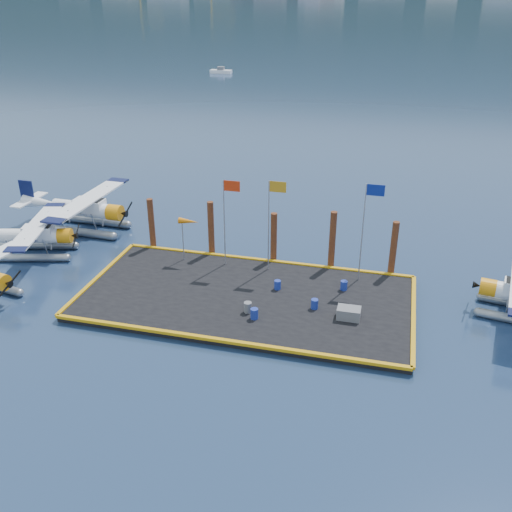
{
  "coord_description": "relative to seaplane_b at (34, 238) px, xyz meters",
  "views": [
    {
      "loc": [
        8.12,
        -29.35,
        17.93
      ],
      "look_at": [
        0.12,
        2.0,
        2.18
      ],
      "focal_mm": 40.0,
      "sensor_mm": 36.0,
      "label": 1
    }
  ],
  "objects": [
    {
      "name": "seaplane_b",
      "position": [
        0.0,
        0.0,
        0.0
      ],
      "size": [
        8.19,
        8.85,
        3.14
      ],
      "rotation": [
        0.0,
        0.0,
        -1.32
      ],
      "color": "gray",
      "rests_on": "ground"
    },
    {
      "name": "seaplane_c",
      "position": [
        1.27,
        5.02,
        0.22
      ],
      "size": [
        9.26,
        10.2,
        3.64
      ],
      "rotation": [
        0.0,
        0.0,
        -1.6
      ],
      "color": "gray",
      "rests_on": "ground"
    },
    {
      "name": "drum_5",
      "position": [
        18.02,
        -1.29,
        -0.67
      ],
      "size": [
        0.42,
        0.42,
        0.59
      ],
      "primitive_type": "cylinder",
      "color": "navy",
      "rests_on": "dock"
    },
    {
      "name": "piling_3",
      "position": [
        20.83,
        2.82,
        0.78
      ],
      "size": [
        0.44,
        0.44,
        4.3
      ],
      "primitive_type": "cylinder",
      "color": "#452013",
      "rests_on": "ground"
    },
    {
      "name": "ground",
      "position": [
        16.33,
        -2.58,
        -1.37
      ],
      "size": [
        4000.0,
        4000.0,
        0.0
      ],
      "primitive_type": "plane",
      "color": "navy",
      "rests_on": "ground"
    },
    {
      "name": "dock",
      "position": [
        16.33,
        -2.58,
        -1.17
      ],
      "size": [
        20.0,
        10.0,
        0.4
      ],
      "primitive_type": "cube",
      "color": "black",
      "rests_on": "ground"
    },
    {
      "name": "drum_2",
      "position": [
        20.64,
        -3.04,
        -0.67
      ],
      "size": [
        0.42,
        0.42,
        0.6
      ],
      "primitive_type": "cylinder",
      "color": "navy",
      "rests_on": "dock"
    },
    {
      "name": "drum_3",
      "position": [
        16.94,
        -4.42,
        -0.65
      ],
      "size": [
        0.45,
        0.45,
        0.64
      ],
      "primitive_type": "cylinder",
      "color": "slate",
      "rests_on": "dock"
    },
    {
      "name": "piling_2",
      "position": [
        16.83,
        2.82,
        0.53
      ],
      "size": [
        0.44,
        0.44,
        3.8
      ],
      "primitive_type": "cylinder",
      "color": "#452013",
      "rests_on": "ground"
    },
    {
      "name": "windsock",
      "position": [
        11.31,
        1.22,
        1.86
      ],
      "size": [
        1.4,
        0.44,
        3.12
      ],
      "color": "#9C9CA5",
      "rests_on": "dock"
    },
    {
      "name": "drum_1",
      "position": [
        17.48,
        -4.99,
        -0.65
      ],
      "size": [
        0.45,
        0.45,
        0.63
      ],
      "primitive_type": "cylinder",
      "color": "navy",
      "rests_on": "dock"
    },
    {
      "name": "flagpole_red",
      "position": [
        14.04,
        1.22,
        3.03
      ],
      "size": [
        1.14,
        0.08,
        6.0
      ],
      "color": "#9C9CA5",
      "rests_on": "dock"
    },
    {
      "name": "piling_4",
      "position": [
        24.83,
        2.82,
        0.63
      ],
      "size": [
        0.44,
        0.44,
        4.0
      ],
      "primitive_type": "cylinder",
      "color": "#452013",
      "rests_on": "ground"
    },
    {
      "name": "piling_0",
      "position": [
        7.83,
        2.82,
        0.63
      ],
      "size": [
        0.44,
        0.44,
        4.0
      ],
      "primitive_type": "cylinder",
      "color": "#452013",
      "rests_on": "ground"
    },
    {
      "name": "flagpole_blue",
      "position": [
        23.03,
        1.22,
        3.32
      ],
      "size": [
        1.14,
        0.08,
        6.5
      ],
      "color": "#9C9CA5",
      "rests_on": "dock"
    },
    {
      "name": "flagpole_yellow",
      "position": [
        17.04,
        1.22,
        3.14
      ],
      "size": [
        1.14,
        0.08,
        6.2
      ],
      "color": "#9C9CA5",
      "rests_on": "dock"
    },
    {
      "name": "piling_1",
      "position": [
        12.33,
        2.82,
        0.73
      ],
      "size": [
        0.44,
        0.44,
        4.2
      ],
      "primitive_type": "cylinder",
      "color": "#452013",
      "rests_on": "ground"
    },
    {
      "name": "drum_4",
      "position": [
        22.06,
        -0.35,
        -0.67
      ],
      "size": [
        0.43,
        0.43,
        0.6
      ],
      "primitive_type": "cylinder",
      "color": "navy",
      "rests_on": "dock"
    },
    {
      "name": "crate",
      "position": [
        22.71,
        -3.63,
        -0.64
      ],
      "size": [
        1.33,
        0.89,
        0.66
      ],
      "primitive_type": "cube",
      "color": "slate",
      "rests_on": "dock"
    },
    {
      "name": "dock_bumpers",
      "position": [
        16.33,
        -2.58,
        -0.88
      ],
      "size": [
        20.25,
        10.25,
        0.18
      ],
      "primitive_type": null,
      "color": "#CE910C",
      "rests_on": "dock"
    }
  ]
}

